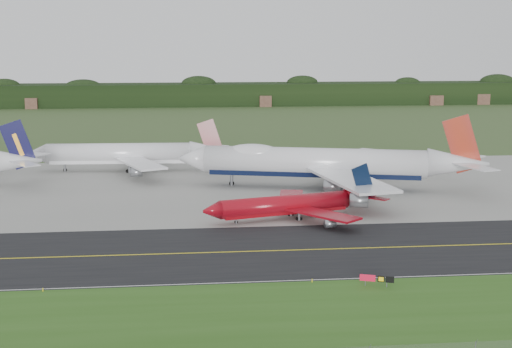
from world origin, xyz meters
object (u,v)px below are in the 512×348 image
at_px(jet_star_tail, 129,154).
at_px(jet_ba_747, 325,163).
at_px(taxiway_sign, 377,279).
at_px(jet_red_737, 295,204).

bearing_deg(jet_star_tail, jet_ba_747, -30.85).
bearing_deg(jet_star_tail, taxiway_sign, -66.63).
distance_m(jet_ba_747, jet_star_tail, 56.37).
distance_m(jet_red_737, taxiway_sign, 41.66).
bearing_deg(jet_ba_747, jet_star_tail, 149.15).
relative_size(jet_red_737, jet_star_tail, 0.70).
height_order(jet_red_737, jet_star_tail, jet_star_tail).
distance_m(jet_star_tail, taxiway_sign, 106.78).
xyz_separation_m(jet_star_tail, taxiway_sign, (42.33, -97.96, -3.57)).
relative_size(jet_ba_747, jet_star_tail, 1.35).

